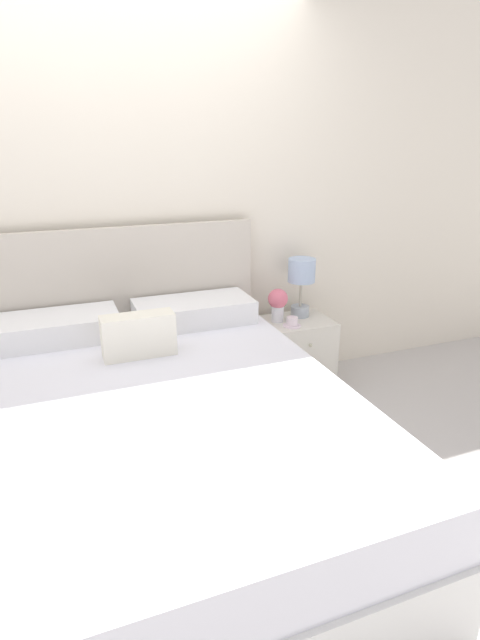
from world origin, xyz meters
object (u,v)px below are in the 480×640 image
(nightstand, at_px, (296,354))
(flower_vase, at_px, (278,302))
(bed, at_px, (159,440))
(table_lamp, at_px, (301,278))
(teacup, at_px, (292,322))

(nightstand, distance_m, flower_vase, 0.41)
(bed, relative_size, flower_vase, 9.58)
(bed, distance_m, table_lamp, 1.57)
(flower_vase, relative_size, teacup, 1.88)
(table_lamp, bearing_deg, teacup, -131.11)
(table_lamp, bearing_deg, flower_vase, -167.38)
(flower_vase, bearing_deg, bed, -140.26)
(nightstand, bearing_deg, teacup, -133.77)
(table_lamp, relative_size, teacup, 3.36)
(table_lamp, distance_m, flower_vase, 0.24)
(bed, distance_m, teacup, 1.31)
(table_lamp, bearing_deg, nightstand, -127.36)
(flower_vase, bearing_deg, teacup, -68.17)
(bed, height_order, table_lamp, bed)
(bed, distance_m, flower_vase, 1.36)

